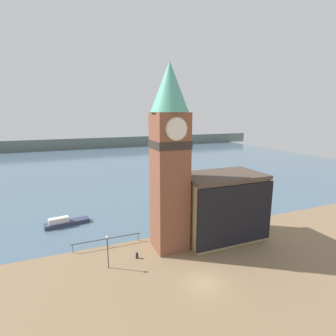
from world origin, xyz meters
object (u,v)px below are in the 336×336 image
object	(u,v)px
clock_tower	(170,155)
mooring_bollard_near	(137,255)
pier_building	(222,207)
boat_near	(65,222)
lamp_post	(107,245)

from	to	relation	value
clock_tower	mooring_bollard_near	xyz separation A→B (m)	(-4.54, -1.02, -11.47)
pier_building	mooring_bollard_near	bearing A→B (deg)	-176.40
boat_near	clock_tower	bearing A→B (deg)	-52.72
clock_tower	boat_near	bearing A→B (deg)	135.54
clock_tower	mooring_bollard_near	world-z (taller)	clock_tower
mooring_bollard_near	lamp_post	world-z (taller)	lamp_post
clock_tower	lamp_post	size ratio (longest dim) A/B	5.86
clock_tower	pier_building	xyz separation A→B (m)	(7.42, -0.26, -7.39)
pier_building	boat_near	distance (m)	23.46
pier_building	clock_tower	bearing A→B (deg)	177.97
boat_near	lamp_post	distance (m)	14.51
clock_tower	lamp_post	bearing A→B (deg)	-167.69
pier_building	mooring_bollard_near	distance (m)	12.66
pier_building	lamp_post	distance (m)	15.55
clock_tower	pier_building	distance (m)	10.47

